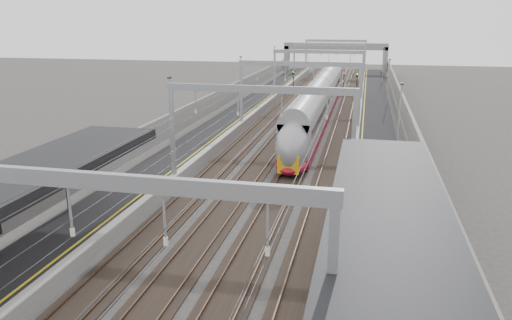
% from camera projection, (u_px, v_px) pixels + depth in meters
% --- Properties ---
extents(platform_left, '(4.00, 120.00, 1.00)m').
position_uv_depth(platform_left, '(234.00, 120.00, 58.18)').
color(platform_left, black).
rests_on(platform_left, ground).
extents(platform_right, '(4.00, 120.00, 1.00)m').
position_uv_depth(platform_right, '(374.00, 126.00, 54.87)').
color(platform_right, black).
rests_on(platform_right, ground).
extents(tracks, '(11.40, 140.00, 0.20)m').
position_uv_depth(tracks, '(302.00, 127.00, 56.65)').
color(tracks, black).
rests_on(tracks, ground).
extents(overhead_line, '(13.00, 140.00, 6.60)m').
position_uv_depth(overhead_line, '(310.00, 67.00, 61.20)').
color(overhead_line, gray).
rests_on(overhead_line, platform_left).
extents(canopy_right, '(4.40, 30.00, 4.24)m').
position_uv_depth(canopy_right, '(396.00, 266.00, 14.14)').
color(canopy_right, black).
rests_on(canopy_right, platform_right).
extents(overbridge, '(22.00, 2.20, 6.90)m').
position_uv_depth(overbridge, '(335.00, 51.00, 106.88)').
color(overbridge, slate).
rests_on(overbridge, ground).
extents(wall_left, '(0.30, 120.00, 3.20)m').
position_uv_depth(wall_left, '(207.00, 109.00, 58.55)').
color(wall_left, slate).
rests_on(wall_left, ground).
extents(wall_right, '(0.30, 120.00, 3.20)m').
position_uv_depth(wall_right, '(405.00, 117.00, 53.90)').
color(wall_right, slate).
rests_on(wall_right, ground).
extents(train, '(2.60, 47.42, 4.12)m').
position_uv_depth(train, '(317.00, 106.00, 58.02)').
color(train, maroon).
rests_on(train, ground).
extents(signal_green, '(0.32, 0.32, 3.48)m').
position_uv_depth(signal_green, '(293.00, 77.00, 84.11)').
color(signal_green, black).
rests_on(signal_green, ground).
extents(signal_red_near, '(0.32, 0.32, 3.48)m').
position_uv_depth(signal_red_near, '(344.00, 78.00, 82.01)').
color(signal_red_near, black).
rests_on(signal_red_near, ground).
extents(signal_red_far, '(0.32, 0.32, 3.48)m').
position_uv_depth(signal_red_far, '(357.00, 79.00, 80.88)').
color(signal_red_far, black).
rests_on(signal_red_far, ground).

